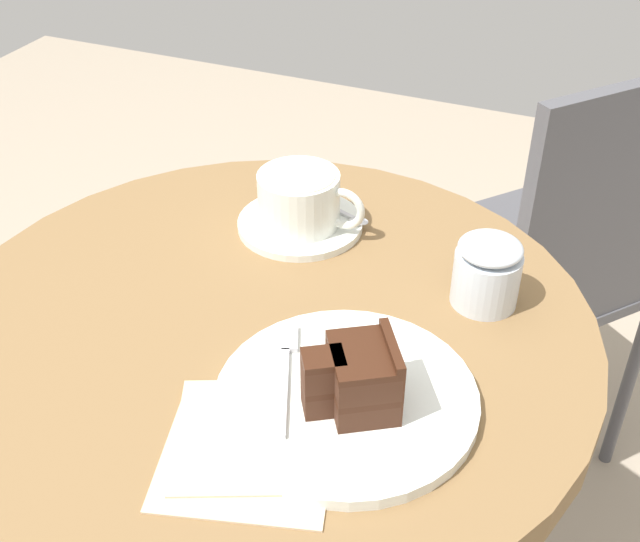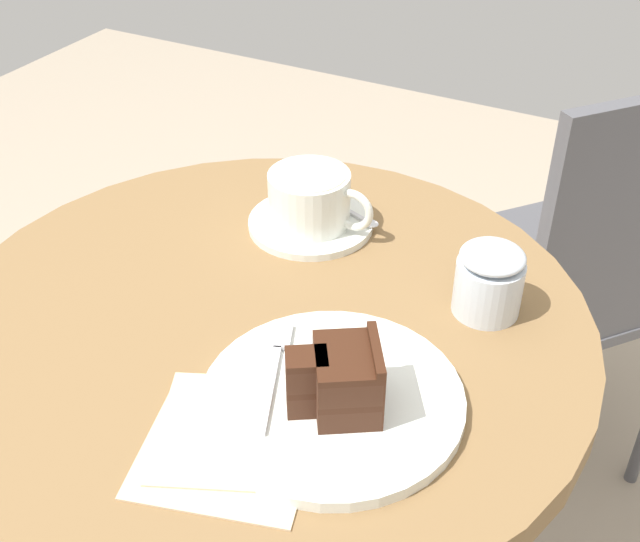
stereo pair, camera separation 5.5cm
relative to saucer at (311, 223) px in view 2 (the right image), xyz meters
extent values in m
cylinder|color=brown|center=(0.03, -0.17, -0.02)|extent=(0.67, 0.67, 0.03)
cylinder|color=silver|center=(0.03, -0.17, -0.38)|extent=(0.07, 0.07, 0.68)
cylinder|color=silver|center=(0.00, 0.00, 0.00)|extent=(0.15, 0.15, 0.01)
cylinder|color=silver|center=(0.00, 0.00, 0.04)|extent=(0.09, 0.09, 0.06)
cylinder|color=beige|center=(0.00, 0.00, 0.07)|extent=(0.08, 0.08, 0.00)
torus|color=silver|center=(0.06, 0.00, 0.04)|extent=(0.05, 0.01, 0.05)
cube|color=silver|center=(0.02, 0.04, 0.01)|extent=(0.09, 0.04, 0.00)
ellipsoid|color=silver|center=(0.06, 0.02, 0.01)|extent=(0.02, 0.02, 0.00)
cylinder|color=silver|center=(0.15, -0.25, 0.00)|extent=(0.23, 0.23, 0.01)
cube|color=#422619|center=(0.17, -0.25, 0.02)|extent=(0.08, 0.08, 0.02)
cube|color=#422619|center=(0.14, -0.27, 0.02)|extent=(0.04, 0.04, 0.02)
cube|color=#381C0F|center=(0.17, -0.25, 0.03)|extent=(0.08, 0.08, 0.01)
cube|color=#381C0F|center=(0.14, -0.27, 0.03)|extent=(0.04, 0.04, 0.01)
cube|color=#422619|center=(0.17, -0.25, 0.05)|extent=(0.08, 0.08, 0.02)
cube|color=#422619|center=(0.14, -0.27, 0.05)|extent=(0.04, 0.04, 0.02)
cube|color=#381C0F|center=(0.17, -0.25, 0.06)|extent=(0.08, 0.08, 0.01)
cube|color=#381C0F|center=(0.14, -0.27, 0.06)|extent=(0.04, 0.04, 0.01)
cube|color=#381C0F|center=(0.19, -0.24, 0.04)|extent=(0.04, 0.06, 0.07)
cube|color=silver|center=(0.10, -0.27, 0.01)|extent=(0.05, 0.10, 0.00)
cube|color=silver|center=(0.08, -0.20, 0.01)|extent=(0.03, 0.04, 0.00)
cube|color=beige|center=(0.10, -0.33, 0.00)|extent=(0.17, 0.17, 0.00)
cube|color=beige|center=(0.10, -0.31, 0.00)|extent=(0.17, 0.17, 0.00)
cylinder|color=#4C4C51|center=(0.19, 0.70, -0.53)|extent=(0.02, 0.02, 0.42)
cylinder|color=#4C4C51|center=(-0.02, 0.45, -0.53)|extent=(0.02, 0.02, 0.42)
cylinder|color=#4C4C51|center=(0.23, 0.25, -0.53)|extent=(0.02, 0.02, 0.42)
cube|color=#4C4C51|center=(0.21, 0.48, -0.31)|extent=(0.54, 0.54, 0.02)
cylinder|color=silver|center=(0.23, -0.06, 0.02)|extent=(0.07, 0.07, 0.06)
ellipsoid|color=silver|center=(0.23, -0.06, 0.06)|extent=(0.06, 0.06, 0.02)
camera|label=1|loc=(0.33, -0.72, 0.51)|focal=45.00mm
camera|label=2|loc=(0.38, -0.69, 0.51)|focal=45.00mm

